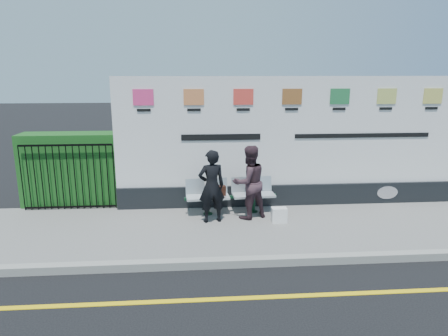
% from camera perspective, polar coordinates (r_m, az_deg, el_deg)
% --- Properties ---
extents(ground, '(80.00, 80.00, 0.00)m').
position_cam_1_polar(ground, '(6.29, 12.68, -17.34)').
color(ground, black).
extents(pavement, '(14.00, 3.00, 0.12)m').
position_cam_1_polar(pavement, '(8.44, 7.75, -8.44)').
color(pavement, slate).
rests_on(pavement, ground).
extents(kerb, '(14.00, 0.18, 0.14)m').
position_cam_1_polar(kerb, '(7.10, 10.32, -12.82)').
color(kerb, gray).
rests_on(kerb, ground).
extents(yellow_line, '(14.00, 0.10, 0.01)m').
position_cam_1_polar(yellow_line, '(6.29, 12.68, -17.31)').
color(yellow_line, yellow).
rests_on(yellow_line, ground).
extents(billboard, '(8.00, 0.30, 3.00)m').
position_cam_1_polar(billboard, '(9.44, 9.29, 2.46)').
color(billboard, black).
rests_on(billboard, pavement).
extents(hedge, '(2.35, 0.70, 1.70)m').
position_cam_1_polar(hedge, '(10.12, -20.68, -0.11)').
color(hedge, '#19521A').
rests_on(hedge, pavement).
extents(railing, '(2.05, 0.06, 1.54)m').
position_cam_1_polar(railing, '(9.72, -21.36, -1.18)').
color(railing, black).
rests_on(railing, pavement).
extents(bench, '(2.01, 0.67, 0.42)m').
position_cam_1_polar(bench, '(8.96, 0.97, -5.15)').
color(bench, silver).
rests_on(bench, pavement).
extents(woman_left, '(0.63, 0.48, 1.55)m').
position_cam_1_polar(woman_left, '(8.29, -1.79, -2.63)').
color(woman_left, black).
rests_on(woman_left, pavement).
extents(woman_right, '(0.95, 0.86, 1.59)m').
position_cam_1_polar(woman_right, '(8.53, 3.60, -2.04)').
color(woman_right, '#3B262E').
rests_on(woman_right, pavement).
extents(handbag_brown, '(0.30, 0.17, 0.22)m').
position_cam_1_polar(handbag_brown, '(8.83, -0.68, -3.26)').
color(handbag_brown, black).
rests_on(handbag_brown, bench).
extents(carrier_bag_white, '(0.32, 0.19, 0.32)m').
position_cam_1_polar(carrier_bag_white, '(8.51, 7.87, -6.68)').
color(carrier_bag_white, white).
rests_on(carrier_bag_white, pavement).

